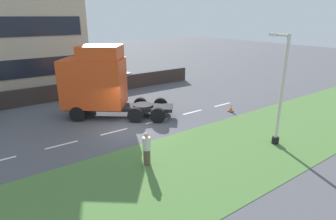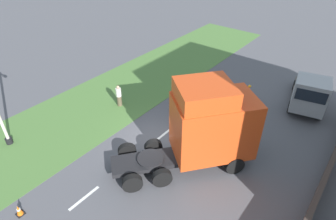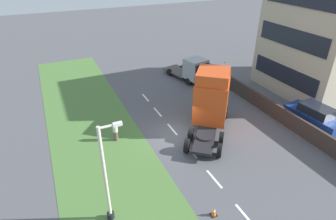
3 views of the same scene
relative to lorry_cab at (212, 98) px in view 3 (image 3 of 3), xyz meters
name	(u,v)px [view 3 (image 3 of 3)]	position (x,y,z in m)	size (l,w,h in m)	color
ground_plane	(177,135)	(-3.30, -0.41, -2.51)	(120.00, 120.00, 0.00)	#515156
grass_verge	(103,154)	(-9.30, -0.41, -2.50)	(7.00, 44.00, 0.01)	#4C7538
lane_markings	(181,140)	(-3.30, -1.11, -2.51)	(0.16, 17.80, 0.00)	white
boundary_wall	(266,105)	(5.70, -0.41, -1.80)	(0.25, 24.00, 1.41)	#382D28
building_block	(334,30)	(14.76, 1.61, 3.61)	(10.97, 9.30, 13.33)	#C1B293
lorry_cab	(212,98)	(0.00, 0.00, 0.00)	(6.50, 7.20, 5.12)	black
flatbed_truck	(193,69)	(2.95, 8.51, -1.06)	(3.29, 6.07, 2.76)	#999EA3
parked_car	(314,117)	(7.50, -3.96, -1.52)	(2.30, 4.75, 2.03)	navy
lamp_post	(107,181)	(-10.11, -6.14, 0.18)	(1.32, 0.39, 6.02)	black
pedestrian	(115,131)	(-7.94, 0.96, -1.70)	(0.39, 0.39, 1.65)	brown
traffic_cone_lead	(214,211)	(-4.90, -8.32, -2.23)	(0.36, 0.36, 0.58)	black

